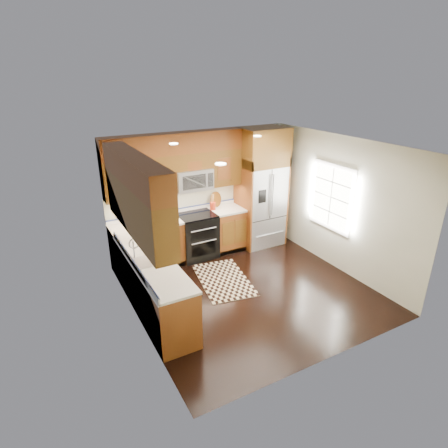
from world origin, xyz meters
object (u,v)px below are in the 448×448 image
range (197,236)px  rug (223,280)px  refrigerator (261,188)px  utensil_crock (213,204)px  knife_block (156,216)px

range → rug: size_ratio=0.65×
refrigerator → utensil_crock: bearing=171.5°
range → utensil_crock: size_ratio=2.76×
refrigerator → utensil_crock: 1.15m
range → refrigerator: refrigerator is taller
utensil_crock → rug: bearing=-108.7°
utensil_crock → range: bearing=-163.8°
refrigerator → range: bearing=178.6°
refrigerator → rug: bearing=-144.5°
range → utensil_crock: bearing=16.2°
rug → utensil_crock: bearing=81.0°
refrigerator → rug: refrigerator is taller
rug → utensil_crock: size_ratio=4.25×
knife_block → refrigerator: bearing=-2.8°
rug → refrigerator: bearing=45.2°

